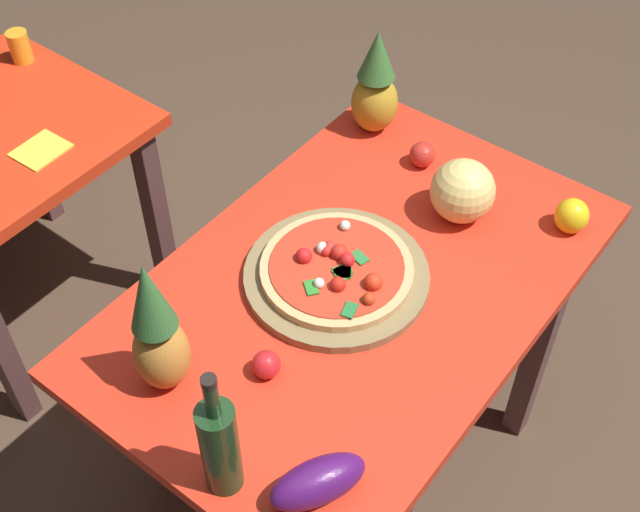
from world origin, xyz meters
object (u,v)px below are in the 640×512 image
object	(u,v)px
tomato_by_bottle	(422,154)
drinking_glass_juice	(20,47)
melon	(463,191)
bell_pepper	(572,216)
pineapple_right	(375,87)
tomato_at_corner	(266,364)
pizza_board	(336,276)
pineapple_left	(157,333)
display_table	(355,306)
wine_bottle	(220,445)
pizza	(337,268)
eggplant	(318,482)
napkin_folded	(41,150)

from	to	relation	value
tomato_by_bottle	drinking_glass_juice	world-z (taller)	drinking_glass_juice
melon	bell_pepper	xyz separation A→B (m)	(0.13, -0.25, -0.04)
pineapple_right	melon	size ratio (longest dim) A/B	1.91
pineapple_right	drinking_glass_juice	size ratio (longest dim) A/B	3.18
pineapple_right	bell_pepper	bearing A→B (deg)	-92.62
tomato_at_corner	tomato_by_bottle	size ratio (longest dim) A/B	0.90
pizza_board	tomato_by_bottle	distance (m)	0.48
pineapple_left	tomato_by_bottle	distance (m)	0.95
pineapple_right	tomato_by_bottle	size ratio (longest dim) A/B	4.47
melon	tomato_by_bottle	size ratio (longest dim) A/B	2.34
display_table	wine_bottle	size ratio (longest dim) A/B	3.73
pizza	pineapple_left	distance (m)	0.49
eggplant	drinking_glass_juice	xyz separation A→B (m)	(0.60, 1.64, 0.00)
bell_pepper	display_table	bearing A→B (deg)	146.21
display_table	eggplant	world-z (taller)	eggplant
drinking_glass_juice	tomato_by_bottle	bearing A→B (deg)	-74.70
melon	tomato_at_corner	bearing A→B (deg)	173.71
pizza_board	tomato_at_corner	distance (m)	0.31
pizza_board	wine_bottle	size ratio (longest dim) A/B	1.28
pineapple_left	melon	size ratio (longest dim) A/B	2.24
melon	tomato_by_bottle	world-z (taller)	melon
tomato_by_bottle	pineapple_right	bearing A→B (deg)	75.55
pineapple_left	eggplant	world-z (taller)	pineapple_left
wine_bottle	bell_pepper	bearing A→B (deg)	-11.80
eggplant	drinking_glass_juice	size ratio (longest dim) A/B	2.01
wine_bottle	tomato_by_bottle	size ratio (longest dim) A/B	4.93
pineapple_left	tomato_by_bottle	xyz separation A→B (m)	(0.94, -0.05, -0.13)
display_table	pineapple_right	world-z (taller)	pineapple_right
wine_bottle	pizza	bearing A→B (deg)	14.22
bell_pepper	drinking_glass_juice	xyz separation A→B (m)	(-0.37, 1.70, 0.01)
pineapple_left	tomato_at_corner	distance (m)	0.25
display_table	tomato_at_corner	bearing A→B (deg)	179.69
melon	drinking_glass_juice	world-z (taller)	melon
melon	tomato_by_bottle	distance (m)	0.22
tomato_by_bottle	napkin_folded	distance (m)	1.06
pizza_board	bell_pepper	world-z (taller)	bell_pepper
display_table	tomato_by_bottle	distance (m)	0.49
wine_bottle	pineapple_left	distance (m)	0.28
wine_bottle	drinking_glass_juice	size ratio (longest dim) A/B	3.51
pizza	wine_bottle	xyz separation A→B (m)	(-0.56, -0.14, 0.09)
pineapple_left	tomato_at_corner	bearing A→B (deg)	-47.18
pizza_board	drinking_glass_juice	world-z (taller)	drinking_glass_juice
tomato_at_corner	drinking_glass_juice	xyz separation A→B (m)	(0.44, 1.37, 0.02)
wine_bottle	pineapple_left	xyz separation A→B (m)	(0.10, 0.26, 0.03)
display_table	napkin_folded	world-z (taller)	napkin_folded
display_table	pizza_board	xyz separation A→B (m)	(-0.02, 0.04, 0.10)
bell_pepper	pizza_board	bearing A→B (deg)	144.02
display_table	pizza	bearing A→B (deg)	117.72
bell_pepper	drinking_glass_juice	size ratio (longest dim) A/B	0.95
eggplant	pizza_board	bearing A→B (deg)	33.16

